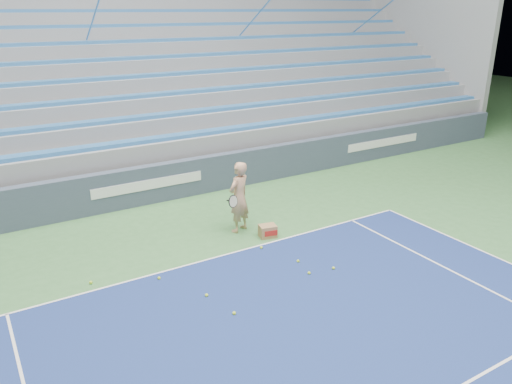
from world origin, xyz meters
TOP-DOWN VIEW (x-y plane):
  - sponsor_barrier at (0.00, 15.88)m, footprint 30.00×0.32m
  - bleachers at (0.00, 21.60)m, footprint 31.00×9.15m
  - tennis_player at (1.29, 12.88)m, footprint 0.99×0.94m
  - ball_box at (1.71, 12.21)m, footprint 0.46×0.39m
  - tennis_ball_0 at (-2.54, 12.19)m, footprint 0.07×0.07m
  - tennis_ball_1 at (-0.59, 9.74)m, footprint 0.07×0.07m
  - tennis_ball_2 at (1.57, 10.76)m, footprint 0.07×0.07m
  - tennis_ball_3 at (1.46, 10.21)m, footprint 0.07×0.07m
  - tennis_ball_4 at (-0.75, 10.54)m, footprint 0.07×0.07m
  - tennis_ball_5 at (2.03, 10.11)m, footprint 0.07×0.07m
  - tennis_ball_6 at (-1.30, 11.64)m, footprint 0.07×0.07m
  - tennis_ball_7 at (1.23, 11.73)m, footprint 0.07×0.07m

SIDE VIEW (x-z plane):
  - tennis_ball_0 at x=-2.54m, z-range 0.00..0.07m
  - tennis_ball_1 at x=-0.59m, z-range 0.00..0.07m
  - tennis_ball_2 at x=1.57m, z-range 0.00..0.07m
  - tennis_ball_3 at x=1.46m, z-range 0.00..0.07m
  - tennis_ball_4 at x=-0.75m, z-range 0.00..0.07m
  - tennis_ball_5 at x=2.03m, z-range 0.00..0.07m
  - tennis_ball_6 at x=-1.30m, z-range 0.00..0.07m
  - tennis_ball_7 at x=1.23m, z-range 0.00..0.07m
  - ball_box at x=1.71m, z-range 0.00..0.30m
  - sponsor_barrier at x=0.00m, z-range 0.00..1.10m
  - tennis_player at x=1.29m, z-range 0.00..1.79m
  - bleachers at x=0.00m, z-range -1.29..6.01m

